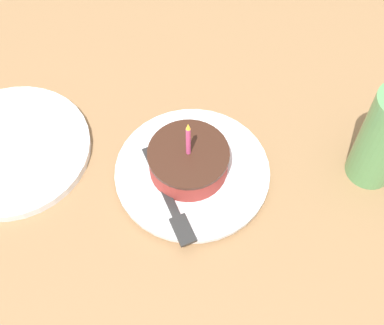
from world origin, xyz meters
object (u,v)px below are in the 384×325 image
(fork, at_px, (170,201))
(side_plate, at_px, (12,150))
(cake_slice, at_px, (187,163))
(plate, at_px, (192,173))

(fork, xyz_separation_m, side_plate, (0.02, -0.26, -0.01))
(cake_slice, distance_m, side_plate, 0.28)
(cake_slice, relative_size, side_plate, 0.49)
(fork, relative_size, side_plate, 0.58)
(plate, bearing_deg, cake_slice, -58.92)
(plate, xyz_separation_m, side_plate, (0.08, -0.27, -0.00))
(fork, bearing_deg, cake_slice, -178.64)
(plate, distance_m, side_plate, 0.28)
(cake_slice, height_order, side_plate, cake_slice)
(plate, relative_size, fork, 1.64)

